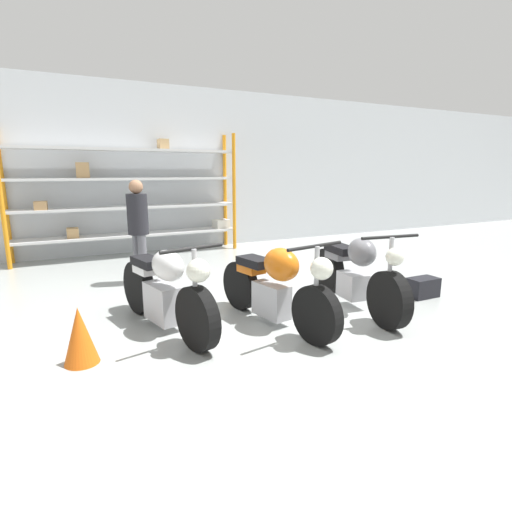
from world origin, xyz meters
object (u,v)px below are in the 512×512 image
at_px(toolbox, 423,287).
at_px(traffic_cone, 80,336).
at_px(motorcycle_grey, 356,274).
at_px(motorcycle_orange, 276,286).
at_px(shelving_rack, 130,193).
at_px(motorcycle_white, 165,290).
at_px(person_browsing, 138,224).

xyz_separation_m(toolbox, traffic_cone, (-4.50, -0.02, 0.14)).
bearing_deg(motorcycle_grey, traffic_cone, -81.15).
bearing_deg(motorcycle_orange, motorcycle_grey, 81.16).
height_order(shelving_rack, motorcycle_white, shelving_rack).
relative_size(shelving_rack, motorcycle_white, 2.24).
distance_m(person_browsing, toolbox, 4.37).
bearing_deg(motorcycle_grey, shelving_rack, -149.62).
height_order(shelving_rack, motorcycle_orange, shelving_rack).
height_order(person_browsing, traffic_cone, person_browsing).
height_order(motorcycle_white, traffic_cone, motorcycle_white).
distance_m(motorcycle_orange, toolbox, 2.43).
bearing_deg(traffic_cone, toolbox, 0.27).
xyz_separation_m(motorcycle_white, motorcycle_grey, (2.38, -0.39, 0.01)).
bearing_deg(motorcycle_white, motorcycle_orange, 56.95).
distance_m(motorcycle_grey, person_browsing, 3.41).
distance_m(shelving_rack, toolbox, 5.92).
xyz_separation_m(motorcycle_grey, toolbox, (1.20, -0.04, -0.33)).
relative_size(motorcycle_orange, toolbox, 4.54).
height_order(shelving_rack, motorcycle_grey, shelving_rack).
bearing_deg(shelving_rack, person_browsing, -96.56).
relative_size(motorcycle_white, person_browsing, 1.25).
distance_m(motorcycle_white, motorcycle_grey, 2.41).
bearing_deg(traffic_cone, motorcycle_white, 26.48).
bearing_deg(motorcycle_grey, toolbox, 95.75).
relative_size(person_browsing, toolbox, 3.73).
distance_m(motorcycle_orange, person_browsing, 2.79).
height_order(person_browsing, toolbox, person_browsing).
bearing_deg(motorcycle_orange, toolbox, 79.27).
bearing_deg(toolbox, motorcycle_grey, 178.00).
relative_size(shelving_rack, person_browsing, 2.80).
relative_size(shelving_rack, toolbox, 10.43).
xyz_separation_m(motorcycle_grey, traffic_cone, (-3.29, -0.06, -0.19)).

